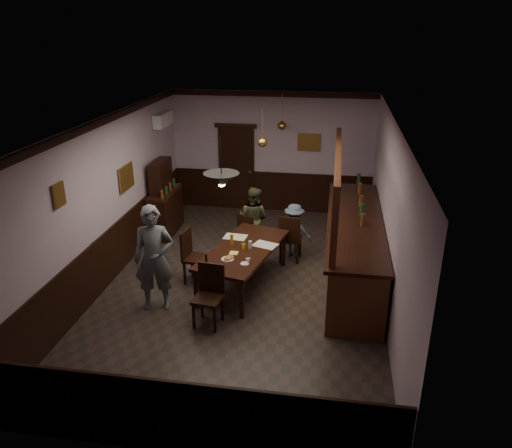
% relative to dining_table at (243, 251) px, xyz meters
% --- Properties ---
extents(room, '(5.01, 8.01, 3.01)m').
position_rel_dining_table_xyz_m(room, '(-0.01, 0.05, 0.81)').
color(room, '#2D2621').
rests_on(room, ground).
extents(dining_table, '(1.48, 2.37, 0.75)m').
position_rel_dining_table_xyz_m(dining_table, '(0.00, 0.00, 0.00)').
color(dining_table, black).
rests_on(dining_table, ground).
extents(chair_far_left, '(0.50, 0.50, 0.88)m').
position_rel_dining_table_xyz_m(chair_far_left, '(-0.16, 1.35, -0.20)').
color(chair_far_left, black).
rests_on(chair_far_left, ground).
extents(chair_far_right, '(0.46, 0.46, 0.99)m').
position_rel_dining_table_xyz_m(chair_far_right, '(0.74, 1.13, -0.14)').
color(chair_far_right, black).
rests_on(chair_far_right, ground).
extents(chair_near, '(0.48, 0.48, 1.00)m').
position_rel_dining_table_xyz_m(chair_near, '(-0.31, -1.28, -0.13)').
color(chair_near, black).
rests_on(chair_near, ground).
extents(chair_side, '(0.49, 0.49, 1.02)m').
position_rel_dining_table_xyz_m(chair_side, '(-0.96, 0.01, -0.13)').
color(chair_side, black).
rests_on(chair_side, ground).
extents(person_standing, '(0.75, 0.59, 1.83)m').
position_rel_dining_table_xyz_m(person_standing, '(-1.31, -0.98, 0.23)').
color(person_standing, slate).
rests_on(person_standing, ground).
extents(person_seated_left, '(0.80, 0.71, 1.37)m').
position_rel_dining_table_xyz_m(person_seated_left, '(-0.08, 1.61, 0.00)').
color(person_seated_left, '#404429').
rests_on(person_seated_left, ground).
extents(person_seated_right, '(0.79, 0.54, 1.13)m').
position_rel_dining_table_xyz_m(person_seated_right, '(0.79, 1.41, -0.12)').
color(person_seated_right, '#4C616D').
rests_on(person_seated_right, ground).
extents(newspaper_left, '(0.45, 0.34, 0.01)m').
position_rel_dining_table_xyz_m(newspaper_left, '(-0.24, 0.46, 0.07)').
color(newspaper_left, silver).
rests_on(newspaper_left, dining_table).
extents(newspaper_right, '(0.50, 0.42, 0.01)m').
position_rel_dining_table_xyz_m(newspaper_right, '(0.37, 0.19, 0.07)').
color(newspaper_right, silver).
rests_on(newspaper_right, dining_table).
extents(napkin, '(0.18, 0.18, 0.00)m').
position_rel_dining_table_xyz_m(napkin, '(-0.13, -0.23, 0.07)').
color(napkin, '#EFE058').
rests_on(napkin, dining_table).
extents(saucer, '(0.15, 0.15, 0.01)m').
position_rel_dining_table_xyz_m(saucer, '(0.14, -0.61, 0.07)').
color(saucer, white).
rests_on(saucer, dining_table).
extents(coffee_cup, '(0.10, 0.10, 0.07)m').
position_rel_dining_table_xyz_m(coffee_cup, '(0.19, -0.57, 0.11)').
color(coffee_cup, white).
rests_on(coffee_cup, saucer).
extents(pastry_plate, '(0.22, 0.22, 0.01)m').
position_rel_dining_table_xyz_m(pastry_plate, '(-0.18, -0.50, 0.07)').
color(pastry_plate, white).
rests_on(pastry_plate, dining_table).
extents(pastry_ring_a, '(0.13, 0.13, 0.04)m').
position_rel_dining_table_xyz_m(pastry_ring_a, '(-0.18, -0.52, 0.10)').
color(pastry_ring_a, '#C68C47').
rests_on(pastry_ring_a, pastry_plate).
extents(pastry_ring_b, '(0.13, 0.13, 0.04)m').
position_rel_dining_table_xyz_m(pastry_ring_b, '(-0.14, -0.46, 0.10)').
color(pastry_ring_b, '#C68C47').
rests_on(pastry_ring_b, pastry_plate).
extents(soda_can, '(0.07, 0.07, 0.12)m').
position_rel_dining_table_xyz_m(soda_can, '(0.02, -0.08, 0.12)').
color(soda_can, yellow).
rests_on(soda_can, dining_table).
extents(beer_glass, '(0.06, 0.06, 0.20)m').
position_rel_dining_table_xyz_m(beer_glass, '(-0.23, 0.11, 0.16)').
color(beer_glass, '#BF721E').
rests_on(beer_glass, dining_table).
extents(water_glass, '(0.06, 0.06, 0.15)m').
position_rel_dining_table_xyz_m(water_glass, '(0.13, -0.00, 0.14)').
color(water_glass, silver).
rests_on(water_glass, dining_table).
extents(pepper_mill, '(0.04, 0.04, 0.14)m').
position_rel_dining_table_xyz_m(pepper_mill, '(-0.52, -0.63, 0.13)').
color(pepper_mill, black).
rests_on(pepper_mill, dining_table).
extents(sideboard, '(0.46, 1.28, 1.69)m').
position_rel_dining_table_xyz_m(sideboard, '(-2.22, 2.17, -0.01)').
color(sideboard, black).
rests_on(sideboard, ground).
extents(bar_counter, '(1.01, 4.33, 2.43)m').
position_rel_dining_table_xyz_m(bar_counter, '(1.98, 0.70, -0.07)').
color(bar_counter, '#4D2214').
rests_on(bar_counter, ground).
extents(door_back, '(0.90, 0.06, 2.10)m').
position_rel_dining_table_xyz_m(door_back, '(-0.91, 4.00, 0.36)').
color(door_back, black).
rests_on(door_back, ground).
extents(ac_unit, '(0.20, 0.85, 0.30)m').
position_rel_dining_table_xyz_m(ac_unit, '(-2.39, 2.95, 1.76)').
color(ac_unit, white).
rests_on(ac_unit, ground).
extents(picture_left_small, '(0.04, 0.28, 0.36)m').
position_rel_dining_table_xyz_m(picture_left_small, '(-2.47, -1.55, 1.46)').
color(picture_left_small, olive).
rests_on(picture_left_small, ground).
extents(picture_left_large, '(0.04, 0.62, 0.48)m').
position_rel_dining_table_xyz_m(picture_left_large, '(-2.47, 0.85, 1.01)').
color(picture_left_large, olive).
rests_on(picture_left_large, ground).
extents(picture_back, '(0.55, 0.04, 0.42)m').
position_rel_dining_table_xyz_m(picture_back, '(0.89, 4.01, 1.11)').
color(picture_back, olive).
rests_on(picture_back, ground).
extents(pendant_iron, '(0.56, 0.56, 0.85)m').
position_rel_dining_table_xyz_m(pendant_iron, '(-0.18, -0.78, 1.57)').
color(pendant_iron, black).
rests_on(pendant_iron, ground).
extents(pendant_brass_mid, '(0.20, 0.20, 0.81)m').
position_rel_dining_table_xyz_m(pendant_brass_mid, '(0.09, 1.69, 1.61)').
color(pendant_brass_mid, '#BF8C3F').
rests_on(pendant_brass_mid, ground).
extents(pendant_brass_far, '(0.20, 0.20, 0.81)m').
position_rel_dining_table_xyz_m(pendant_brass_far, '(0.29, 3.41, 1.61)').
color(pendant_brass_far, '#BF8C3F').
rests_on(pendant_brass_far, ground).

